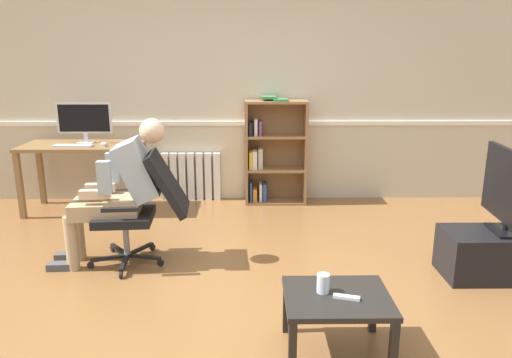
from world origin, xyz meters
TOP-DOWN VIEW (x-y plane):
  - ground_plane at (0.00, 0.00)m, footprint 18.00×18.00m
  - back_wall at (0.00, 2.65)m, footprint 12.00×0.13m
  - computer_desk at (-1.73, 2.15)m, footprint 1.28×0.61m
  - imac_monitor at (-1.71, 2.23)m, footprint 0.60×0.14m
  - keyboard at (-1.78, 2.01)m, footprint 0.41×0.12m
  - computer_mouse at (-1.47, 2.03)m, footprint 0.06×0.10m
  - bookshelf at (0.35, 2.45)m, footprint 0.71×0.29m
  - radiator at (-0.61, 2.54)m, footprint 0.69×0.08m
  - office_chair at (-0.78, 0.75)m, footprint 0.85×0.62m
  - person_seated at (-0.97, 0.74)m, footprint 1.00×0.41m
  - tv_stand at (2.08, 0.45)m, footprint 0.92×0.44m
  - tv_screen at (2.09, 0.45)m, footprint 0.23×0.94m
  - coffee_table at (0.60, -0.54)m, footprint 0.61×0.51m
  - drinking_glass at (0.52, -0.50)m, footprint 0.08×0.08m
  - spare_remote at (0.65, -0.58)m, footprint 0.15×0.08m

SIDE VIEW (x-z plane):
  - ground_plane at x=0.00m, z-range 0.00..0.00m
  - tv_stand at x=2.08m, z-range 0.00..0.37m
  - radiator at x=-0.61m, z-range 0.00..0.57m
  - coffee_table at x=0.60m, z-range 0.13..0.50m
  - spare_remote at x=0.65m, z-range 0.37..0.39m
  - drinking_glass at x=0.52m, z-range 0.37..0.48m
  - office_chair at x=-0.78m, z-range 0.04..0.99m
  - bookshelf at x=0.35m, z-range -0.04..1.21m
  - computer_desk at x=-1.73m, z-range 0.27..1.02m
  - person_seated at x=-0.97m, z-range 0.04..1.26m
  - tv_screen at x=2.09m, z-range 0.39..1.02m
  - keyboard at x=-1.78m, z-range 0.76..0.78m
  - computer_mouse at x=-1.47m, z-range 0.76..0.79m
  - imac_monitor at x=-1.71m, z-range 0.79..1.23m
  - back_wall at x=0.00m, z-range 0.00..2.70m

